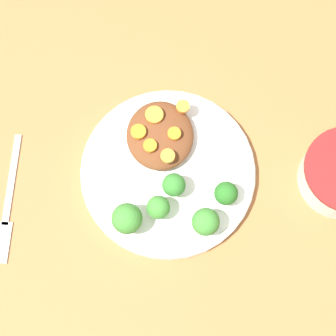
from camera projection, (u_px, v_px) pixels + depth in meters
ground_plane at (168, 174)px, 0.86m from camera, size 4.00×4.00×0.00m
plate at (168, 172)px, 0.85m from camera, size 0.26×0.26×0.02m
stew_mound at (160, 135)px, 0.84m from camera, size 0.11×0.10×0.03m
broccoli_floret_0 at (158, 208)px, 0.80m from camera, size 0.03×0.03×0.05m
broccoli_floret_1 at (226, 194)px, 0.80m from camera, size 0.03×0.03×0.05m
broccoli_floret_2 at (206, 222)px, 0.78m from camera, size 0.04×0.04×0.06m
broccoli_floret_3 at (174, 185)px, 0.81m from camera, size 0.03×0.03×0.05m
broccoli_floret_4 at (127, 219)px, 0.79m from camera, size 0.04×0.04×0.06m
carrot_slice_0 at (183, 106)px, 0.84m from camera, size 0.02×0.02×0.01m
carrot_slice_1 at (138, 132)px, 0.82m from camera, size 0.02×0.02×0.01m
carrot_slice_2 at (154, 115)px, 0.83m from camera, size 0.03×0.03×0.01m
carrot_slice_3 at (168, 156)px, 0.81m from camera, size 0.02×0.02×0.01m
carrot_slice_4 at (174, 134)px, 0.82m from camera, size 0.02×0.02×0.01m
carrot_slice_5 at (150, 146)px, 0.82m from camera, size 0.02×0.02×0.01m
fork at (7, 209)px, 0.84m from camera, size 0.20×0.04×0.01m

